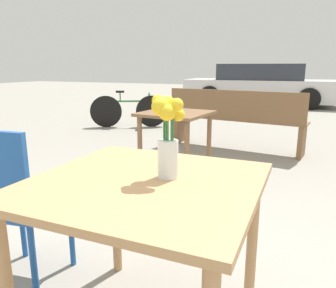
% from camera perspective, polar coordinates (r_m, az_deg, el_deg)
% --- Properties ---
extents(table_front, '(0.88, 0.86, 0.73)m').
position_cam_1_polar(table_front, '(1.33, -4.00, -10.31)').
color(table_front, tan).
rests_on(table_front, ground_plane).
extents(flower_vase, '(0.13, 0.13, 0.33)m').
position_cam_1_polar(flower_vase, '(1.27, -0.08, 1.21)').
color(flower_vase, silver).
rests_on(flower_vase, table_front).
extents(cafe_chair, '(0.45, 0.45, 0.88)m').
position_cam_1_polar(cafe_chair, '(1.87, -25.66, -8.53)').
color(cafe_chair, '#1E519E').
rests_on(cafe_chair, ground_plane).
extents(bench_middle, '(1.95, 0.62, 0.85)m').
position_cam_1_polar(bench_middle, '(4.69, 11.49, 4.63)').
color(bench_middle, brown).
rests_on(bench_middle, ground_plane).
extents(table_back, '(0.74, 0.74, 0.70)m').
position_cam_1_polar(table_back, '(3.45, 1.32, 3.40)').
color(table_back, brown).
rests_on(table_back, ground_plane).
extents(bicycle, '(1.36, 0.74, 0.71)m').
position_cam_1_polar(bicycle, '(6.49, -6.81, 5.80)').
color(bicycle, black).
rests_on(bicycle, ground_plane).
extents(parked_car, '(4.56, 1.89, 1.24)m').
position_cam_1_polar(parked_car, '(10.65, 15.72, 9.78)').
color(parked_car, silver).
rests_on(parked_car, ground_plane).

